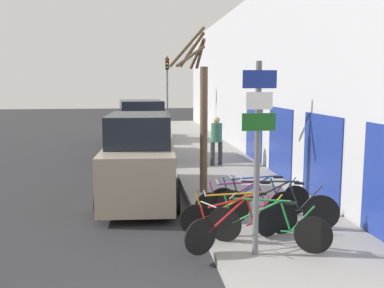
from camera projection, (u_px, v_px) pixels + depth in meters
ground_plane at (145, 170)px, 15.37m from camera, size 80.00×80.00×0.00m
sidewalk_curb at (204, 154)px, 18.44m from camera, size 3.20×32.00×0.15m
building_facade at (246, 80)px, 18.14m from camera, size 0.23×32.00×6.50m
signpost at (257, 148)px, 7.11m from camera, size 0.57×0.12×3.28m
bicycle_0 at (267, 226)px, 7.63m from camera, size 2.00×1.10×0.91m
bicycle_1 at (237, 225)px, 7.73m from camera, size 2.02×1.03×0.88m
bicycle_2 at (239, 216)px, 8.29m from camera, size 2.29×0.44×0.85m
bicycle_3 at (276, 207)px, 8.75m from camera, size 2.36×0.92×0.99m
bicycle_4 at (247, 204)px, 9.09m from camera, size 2.21×0.44×0.88m
bicycle_5 at (259, 199)px, 9.45m from camera, size 2.31×0.44×0.92m
parked_car_0 at (140, 160)px, 11.34m from camera, size 2.17×4.87×2.29m
parked_car_1 at (141, 133)px, 17.27m from camera, size 2.20×4.79×2.42m
parked_car_2 at (138, 123)px, 22.72m from camera, size 2.22×4.48×2.22m
pedestrian_near at (217, 137)px, 15.34m from camera, size 0.45×0.39×1.76m
street_tree at (202, 114)px, 11.39m from camera, size 1.03×1.21×4.40m
traffic_light at (167, 85)px, 24.46m from camera, size 0.20×0.30×4.50m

